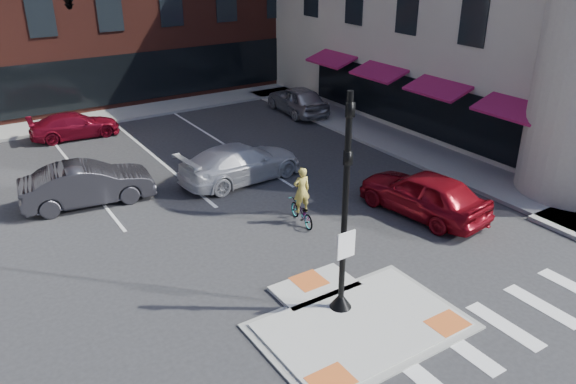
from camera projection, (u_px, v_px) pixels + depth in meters
ground at (349, 317)px, 15.04m from camera, size 120.00×120.00×0.00m
refuge_island at (356, 321)px, 14.83m from camera, size 5.40×4.65×0.13m
sidewalk_e at (394, 140)px, 28.00m from camera, size 3.00×24.00×0.15m
sidewalk_n at (157, 108)px, 33.30m from camera, size 26.00×3.00×0.15m
signal_pole at (344, 234)px, 14.37m from camera, size 0.60×0.60×5.98m
mast_arm_signal at (35, 15)px, 24.51m from camera, size 6.10×2.24×8.00m
red_sedan at (423, 193)px, 20.33m from camera, size 2.66×5.17×1.68m
white_pickup at (241, 163)px, 23.26m from camera, size 5.49×2.59×1.55m
bg_car_dark at (87, 184)px, 21.20m from camera, size 5.01×2.28×1.59m
bg_car_silver at (298, 100)px, 32.16m from camera, size 2.30×4.88×1.61m
bg_car_red at (75, 125)px, 28.36m from camera, size 4.44×2.05×1.26m
cyclist at (301, 205)px, 19.73m from camera, size 0.81×1.72×2.12m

